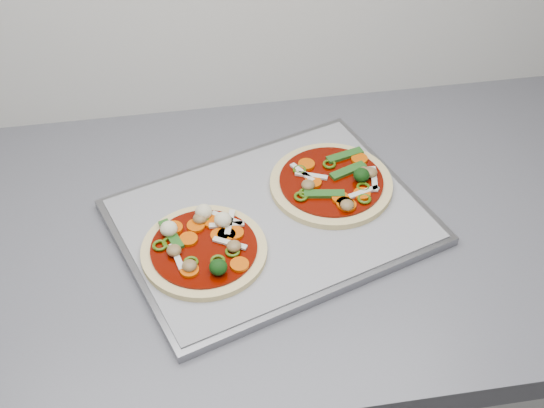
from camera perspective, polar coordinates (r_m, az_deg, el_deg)
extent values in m
cube|color=#B6B6B4|center=(1.44, -0.11, -15.07)|extent=(3.60, 0.60, 0.86)
cube|color=#5D5D64|center=(1.09, -0.14, -2.62)|extent=(3.60, 0.60, 0.04)
cube|color=gray|center=(1.07, 0.00, -1.38)|extent=(0.50, 0.43, 0.01)
cube|color=gray|center=(1.07, 0.00, -1.09)|extent=(0.47, 0.40, 0.00)
cylinder|color=#DBC287|center=(1.02, -5.13, -3.54)|extent=(0.19, 0.19, 0.01)
cylinder|color=#610E00|center=(1.01, -5.15, -3.31)|extent=(0.16, 0.16, 0.00)
ellipsoid|color=olive|center=(1.00, -7.39, -3.48)|extent=(0.02, 0.02, 0.01)
torus|color=#35540B|center=(1.00, -2.99, -3.58)|extent=(0.03, 0.03, 0.00)
cube|color=silver|center=(1.01, -3.19, -2.97)|extent=(0.05, 0.03, 0.00)
cylinder|color=#DE4D00|center=(1.02, -3.44, -2.33)|extent=(0.04, 0.04, 0.00)
ellipsoid|color=olive|center=(1.04, -5.45, -1.09)|extent=(0.03, 0.03, 0.01)
cube|color=silver|center=(1.04, -3.44, -1.57)|extent=(0.05, 0.01, 0.00)
torus|color=#35540B|center=(1.02, -7.74, -2.88)|extent=(0.03, 0.03, 0.00)
ellipsoid|color=#113D0E|center=(0.97, -4.07, -4.76)|extent=(0.03, 0.03, 0.02)
cylinder|color=#DE4D00|center=(1.02, -3.96, -2.37)|extent=(0.04, 0.04, 0.00)
cylinder|color=#DE4D00|center=(1.04, -7.41, -1.79)|extent=(0.03, 0.03, 0.00)
ellipsoid|color=olive|center=(0.98, -6.23, -4.65)|extent=(0.03, 0.03, 0.01)
cylinder|color=#DE4D00|center=(1.04, -5.75, -1.63)|extent=(0.03, 0.03, 0.00)
cylinder|color=#DE4D00|center=(1.03, -2.83, -2.18)|extent=(0.04, 0.04, 0.00)
cube|color=silver|center=(1.00, -7.18, -3.97)|extent=(0.02, 0.05, 0.00)
torus|color=#35540B|center=(0.99, -4.11, -4.27)|extent=(0.03, 0.03, 0.00)
torus|color=#35540B|center=(1.05, -5.24, -1.07)|extent=(0.03, 0.03, 0.00)
cube|color=#255F18|center=(1.03, -7.61, -2.28)|extent=(0.03, 0.06, 0.00)
cube|color=silver|center=(1.04, -3.40, -1.11)|extent=(0.04, 0.04, 0.00)
ellipsoid|color=beige|center=(1.05, -5.17, -0.58)|extent=(0.03, 0.03, 0.02)
cylinder|color=#DE4D00|center=(0.98, -6.23, -4.97)|extent=(0.04, 0.04, 0.00)
cylinder|color=#DE4D00|center=(1.04, -4.53, -1.32)|extent=(0.03, 0.03, 0.00)
cylinder|color=#DE4D00|center=(1.02, -6.31, -2.64)|extent=(0.03, 0.03, 0.00)
torus|color=#35540B|center=(0.99, -6.13, -4.37)|extent=(0.03, 0.03, 0.00)
ellipsoid|color=beige|center=(1.03, -7.78, -1.86)|extent=(0.03, 0.03, 0.02)
ellipsoid|color=olive|center=(1.00, -2.89, -3.19)|extent=(0.03, 0.03, 0.01)
ellipsoid|color=beige|center=(1.03, -3.72, -1.19)|extent=(0.03, 0.03, 0.02)
torus|color=#35540B|center=(1.02, -8.45, -3.10)|extent=(0.02, 0.02, 0.00)
cube|color=silver|center=(1.04, -3.19, -1.40)|extent=(0.02, 0.05, 0.00)
cylinder|color=#DE4D00|center=(0.99, -2.46, -4.57)|extent=(0.03, 0.03, 0.00)
cylinder|color=#DBC287|center=(1.11, 4.47, 1.50)|extent=(0.23, 0.23, 0.01)
cylinder|color=#610E00|center=(1.11, 4.49, 1.75)|extent=(0.19, 0.19, 0.00)
cube|color=silver|center=(1.11, 7.70, 1.80)|extent=(0.02, 0.05, 0.00)
cube|color=silver|center=(1.09, 6.92, 0.90)|extent=(0.05, 0.02, 0.00)
cylinder|color=#DE4D00|center=(1.10, 3.11, 1.64)|extent=(0.03, 0.03, 0.00)
torus|color=#35540B|center=(1.10, 6.88, 1.27)|extent=(0.02, 0.02, 0.00)
cylinder|color=#DE4D00|center=(1.14, 6.60, 3.39)|extent=(0.03, 0.03, 0.00)
cylinder|color=#DE4D00|center=(1.08, 5.18, 0.45)|extent=(0.03, 0.03, 0.00)
cylinder|color=#DE4D00|center=(1.13, 2.61, 3.00)|extent=(0.03, 0.03, 0.00)
cylinder|color=#DE4D00|center=(1.09, 6.79, 0.77)|extent=(0.03, 0.03, 0.00)
ellipsoid|color=olive|center=(1.12, 6.98, 2.42)|extent=(0.03, 0.03, 0.01)
ellipsoid|color=olive|center=(1.09, 2.73, 1.45)|extent=(0.03, 0.03, 0.01)
cube|color=silver|center=(1.11, 2.98, 2.16)|extent=(0.05, 0.03, 0.00)
cylinder|color=#DE4D00|center=(1.07, 5.71, -0.08)|extent=(0.03, 0.03, 0.00)
torus|color=#35540B|center=(1.08, 6.96, 0.39)|extent=(0.03, 0.03, 0.00)
cube|color=silver|center=(1.12, 6.62, 2.58)|extent=(0.05, 0.01, 0.00)
cube|color=#255F18|center=(1.12, 5.75, 2.52)|extent=(0.06, 0.03, 0.00)
torus|color=#35540B|center=(1.13, 4.34, 3.02)|extent=(0.03, 0.03, 0.00)
ellipsoid|color=olive|center=(1.12, 7.44, 2.37)|extent=(0.03, 0.03, 0.01)
ellipsoid|color=olive|center=(1.06, 5.67, -0.07)|extent=(0.02, 0.02, 0.01)
ellipsoid|color=olive|center=(1.12, 7.34, 2.41)|extent=(0.02, 0.02, 0.01)
ellipsoid|color=#113D0E|center=(1.10, 6.75, 2.18)|extent=(0.03, 0.03, 0.02)
torus|color=#35540B|center=(1.12, 2.09, 2.59)|extent=(0.03, 0.03, 0.00)
cube|color=silver|center=(1.11, 2.29, 2.38)|extent=(0.03, 0.05, 0.00)
torus|color=#35540B|center=(1.07, 2.18, 0.57)|extent=(0.02, 0.02, 0.00)
cube|color=#255F18|center=(1.15, 5.51, 3.67)|extent=(0.06, 0.03, 0.00)
cylinder|color=#DE4D00|center=(1.07, 5.52, 0.03)|extent=(0.03, 0.03, 0.00)
torus|color=#35540B|center=(1.08, 2.53, 0.83)|extent=(0.03, 0.03, 0.00)
cube|color=#255F18|center=(1.08, 3.96, 0.76)|extent=(0.06, 0.02, 0.00)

